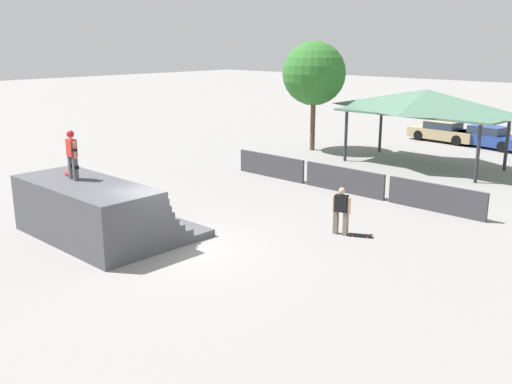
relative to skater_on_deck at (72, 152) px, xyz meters
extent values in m
plane|color=gray|center=(3.37, 1.21, -2.76)|extent=(160.00, 160.00, 0.00)
cube|color=#4C4C51|center=(0.67, 0.90, -2.65)|extent=(5.46, 4.09, 0.23)
cube|color=#4C4C51|center=(0.67, 0.45, -2.42)|extent=(5.46, 3.20, 0.23)
cube|color=#4C4C51|center=(0.67, 0.28, -2.18)|extent=(5.46, 2.87, 0.23)
cube|color=#4C4C51|center=(0.67, 0.17, -1.95)|extent=(5.46, 2.65, 0.23)
cube|color=#4C4C51|center=(0.67, 0.09, -1.72)|extent=(5.46, 2.49, 0.23)
cube|color=#4C4C51|center=(0.67, 0.04, -1.49)|extent=(5.46, 2.38, 0.23)
cube|color=#4C4C51|center=(0.67, 0.00, -1.26)|extent=(5.46, 2.30, 0.23)
cube|color=#4C4C51|center=(0.67, -0.02, -1.03)|extent=(5.46, 2.26, 0.23)
cylinder|color=silver|center=(0.67, 1.09, -0.95)|extent=(5.35, 0.07, 0.07)
cube|color=#4C4C51|center=(0.17, -0.02, -0.53)|extent=(0.16, 0.16, 0.76)
cube|color=black|center=(0.17, 0.01, -0.48)|extent=(0.19, 0.15, 0.11)
cube|color=#4C4C51|center=(-0.17, 0.02, -0.53)|extent=(0.16, 0.16, 0.76)
cube|color=black|center=(-0.16, 0.05, -0.48)|extent=(0.19, 0.15, 0.11)
cube|color=red|center=(0.00, 0.00, 0.12)|extent=(0.43, 0.25, 0.54)
cylinder|color=#A87A5B|center=(0.26, -0.03, 0.08)|extent=(0.11, 0.11, 0.54)
cylinder|color=black|center=(0.26, -0.03, 0.09)|extent=(0.17, 0.17, 0.08)
cylinder|color=#A87A5B|center=(-0.26, 0.03, 0.08)|extent=(0.11, 0.11, 0.54)
cylinder|color=black|center=(-0.26, 0.03, 0.09)|extent=(0.17, 0.17, 0.08)
sphere|color=#A87A5B|center=(0.00, 0.00, 0.53)|extent=(0.21, 0.21, 0.21)
sphere|color=#B21919|center=(0.00, 0.00, 0.56)|extent=(0.24, 0.24, 0.24)
cylinder|color=silver|center=(-0.28, 0.18, -0.88)|extent=(0.06, 0.04, 0.05)
cylinder|color=silver|center=(-0.31, 0.04, -0.88)|extent=(0.06, 0.04, 0.05)
cylinder|color=silver|center=(-0.78, 0.28, -0.88)|extent=(0.06, 0.04, 0.05)
cylinder|color=silver|center=(-0.81, 0.14, -0.88)|extent=(0.06, 0.04, 0.05)
cube|color=#B22323|center=(-0.54, 0.16, -0.85)|extent=(0.85, 0.36, 0.02)
cube|color=#B22323|center=(-0.17, 0.09, -0.83)|extent=(0.14, 0.22, 0.02)
cube|color=#6B6051|center=(6.09, 5.85, -2.37)|extent=(0.18, 0.18, 0.78)
cube|color=#6B6051|center=(6.43, 5.92, -2.37)|extent=(0.18, 0.18, 0.78)
cube|color=black|center=(6.26, 5.88, -1.70)|extent=(0.46, 0.30, 0.56)
cylinder|color=tan|center=(6.00, 5.83, -1.75)|extent=(0.12, 0.12, 0.56)
cylinder|color=tan|center=(6.52, 5.94, -1.75)|extent=(0.12, 0.12, 0.56)
sphere|color=tan|center=(6.26, 5.88, -1.28)|extent=(0.22, 0.22, 0.22)
cylinder|color=red|center=(7.04, 6.31, -2.74)|extent=(0.06, 0.05, 0.05)
cylinder|color=red|center=(7.10, 6.19, -2.74)|extent=(0.06, 0.05, 0.05)
cylinder|color=red|center=(6.63, 6.10, -2.74)|extent=(0.06, 0.05, 0.05)
cylinder|color=red|center=(6.69, 5.97, -2.74)|extent=(0.06, 0.05, 0.05)
cube|color=black|center=(6.86, 6.14, -2.70)|extent=(0.76, 0.52, 0.02)
cube|color=black|center=(7.17, 6.30, -2.68)|extent=(0.17, 0.22, 0.02)
cube|color=#3D3D42|center=(-0.87, 10.44, -2.24)|extent=(3.85, 0.12, 1.05)
cube|color=#3D3D42|center=(3.23, 10.44, -2.24)|extent=(3.85, 0.12, 1.05)
cube|color=#3D3D42|center=(7.32, 10.44, -2.24)|extent=(3.85, 0.12, 1.05)
cylinder|color=#2D2D33|center=(-0.46, 15.86, -1.44)|extent=(0.16, 0.16, 2.64)
cylinder|color=#2D2D33|center=(6.56, 15.86, -1.44)|extent=(0.16, 0.16, 2.64)
cylinder|color=#2D2D33|center=(-0.46, 19.28, -1.44)|extent=(0.16, 0.16, 2.64)
cylinder|color=#2D2D33|center=(6.56, 19.28, -1.44)|extent=(0.16, 0.16, 2.64)
cube|color=#4C705B|center=(3.05, 17.57, -0.07)|extent=(8.26, 4.03, 0.10)
pyramid|color=#4C705B|center=(3.05, 17.57, 0.53)|extent=(8.09, 3.95, 1.10)
cylinder|color=brown|center=(-3.66, 17.16, -1.22)|extent=(0.28, 0.28, 3.09)
sphere|color=#2D6B28|center=(-3.66, 17.16, 1.61)|extent=(3.58, 3.58, 3.58)
cube|color=tan|center=(0.63, 25.11, -2.28)|extent=(4.43, 2.03, 0.62)
cube|color=#283342|center=(0.51, 25.12, -1.74)|extent=(2.10, 1.58, 0.46)
cube|color=tan|center=(0.51, 25.12, -1.51)|extent=(2.01, 1.54, 0.04)
cylinder|color=black|center=(2.00, 25.77, -2.44)|extent=(0.65, 0.25, 0.64)
cylinder|color=black|center=(1.88, 24.24, -2.44)|extent=(0.65, 0.25, 0.64)
cylinder|color=black|center=(-0.63, 25.98, -2.44)|extent=(0.65, 0.25, 0.64)
cylinder|color=black|center=(-0.75, 24.44, -2.44)|extent=(0.65, 0.25, 0.64)
cube|color=navy|center=(3.53, 24.94, -2.28)|extent=(4.57, 2.39, 0.62)
cube|color=#283342|center=(3.42, 24.96, -1.74)|extent=(2.23, 1.71, 0.46)
cube|color=navy|center=(3.42, 24.96, -1.51)|extent=(2.13, 1.66, 0.04)
cylinder|color=black|center=(4.70, 23.98, -2.44)|extent=(0.67, 0.31, 0.64)
cylinder|color=black|center=(2.37, 25.91, -2.44)|extent=(0.67, 0.31, 0.64)
cylinder|color=black|center=(2.10, 24.46, -2.44)|extent=(0.67, 0.31, 0.64)
camera|label=1|loc=(16.39, -8.91, 3.38)|focal=40.00mm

